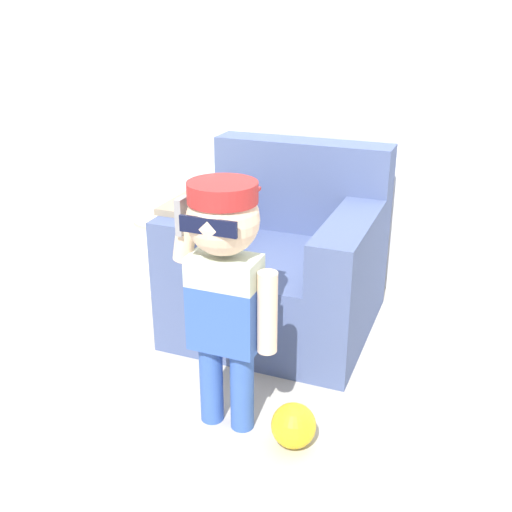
% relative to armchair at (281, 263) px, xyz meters
% --- Properties ---
extents(ground_plane, '(10.00, 10.00, 0.00)m').
position_rel_armchair_xyz_m(ground_plane, '(0.02, -0.14, -0.32)').
color(ground_plane, '#ADA89E').
extents(wall_back, '(10.00, 0.05, 2.60)m').
position_rel_armchair_xyz_m(wall_back, '(0.02, 0.61, 0.98)').
color(wall_back, silver).
rests_on(wall_back, ground_plane).
extents(armchair, '(0.94, 0.90, 0.88)m').
position_rel_armchair_xyz_m(armchair, '(0.00, 0.00, 0.00)').
color(armchair, '#475684').
rests_on(armchair, ground_plane).
extents(person_child, '(0.40, 0.30, 0.97)m').
position_rel_armchair_xyz_m(person_child, '(0.08, -0.86, 0.33)').
color(person_child, '#3356AD').
rests_on(person_child, ground_plane).
extents(side_table, '(0.31, 0.31, 0.46)m').
position_rel_armchair_xyz_m(side_table, '(-0.69, 0.03, -0.04)').
color(side_table, beige).
rests_on(side_table, ground_plane).
extents(toy_ball, '(0.17, 0.17, 0.17)m').
position_rel_armchair_xyz_m(toy_ball, '(0.36, -0.89, -0.24)').
color(toy_ball, yellow).
rests_on(toy_ball, ground_plane).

